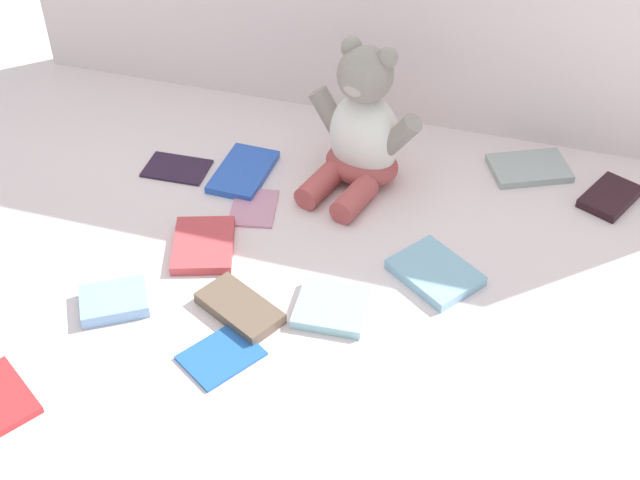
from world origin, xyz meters
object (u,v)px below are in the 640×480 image
Objects in this scene: book_case_3 at (240,308)px; book_case_9 at (254,207)px; book_case_8 at (332,307)px; book_case_4 at (221,354)px; book_case_0 at (435,273)px; book_case_7 at (529,168)px; book_case_6 at (177,167)px; book_case_10 at (203,245)px; book_case_11 at (114,301)px; book_case_1 at (243,172)px; teddy_bear at (362,133)px; book_case_5 at (610,197)px.

book_case_9 is at bearing -137.10° from book_case_3.
book_case_3 is at bearing -75.54° from book_case_8.
book_case_4 is at bearing 31.01° from book_case_3.
book_case_0 is 0.33m from book_case_9.
book_case_7 is 0.48m from book_case_8.
book_case_0 reaches higher than book_case_6.
book_case_10 is at bearing -29.16° from book_case_4.
book_case_4 is at bearing -79.70° from book_case_10.
book_case_4 is 1.00× the size of book_case_8.
book_case_3 reaches higher than book_case_8.
book_case_11 is at bearing 149.34° from book_case_0.
book_case_4 is (-0.25, -0.24, -0.00)m from book_case_0.
book_case_6 is 0.18m from book_case_9.
book_case_1 is 0.36m from book_case_11.
teddy_bear is at bearing 34.63° from book_case_10.
book_case_5 is at bearing 131.94° from book_case_8.
book_case_11 reaches higher than book_case_1.
teddy_bear is 2.04× the size of book_case_0.
book_case_4 is at bearing 44.22° from book_case_11.
book_case_6 is at bearing -114.44° from book_case_3.
book_case_5 is at bearing 97.75° from book_case_6.
book_case_1 is 1.06× the size of book_case_7.
book_case_3 is 1.30× the size of book_case_9.
book_case_3 is at bearing 156.49° from book_case_0.
book_case_0 is 0.97× the size of book_case_3.
book_case_4 is at bearing 29.49° from book_case_6.
book_case_4 and book_case_6 have the same top height.
book_case_6 reaches higher than book_case_9.
book_case_8 reaches higher than book_case_1.
teddy_bear is at bearing 100.05° from book_case_6.
book_case_0 is at bearing 148.90° from book_case_3.
book_case_7 reaches higher than book_case_4.
book_case_5 is 0.59m from book_case_9.
book_case_5 is (0.61, 0.11, 0.00)m from book_case_1.
book_case_10 is at bearing 122.14° from book_case_11.
book_case_7 is at bearing 17.58° from book_case_9.
teddy_bear is 0.33m from book_case_8.
book_case_1 is at bearing -142.38° from book_case_8.
book_case_7 is 1.08× the size of book_case_10.
book_case_11 is at bearing 18.14° from book_case_4.
book_case_4 is 0.71m from book_case_5.
book_case_1 is at bearing 137.62° from book_case_11.
book_case_3 is at bearing 70.82° from book_case_11.
book_case_3 is 1.33× the size of book_case_11.
book_case_8 is at bearing 52.35° from book_case_6.
teddy_bear is 0.43m from book_case_5.
book_case_3 is at bearing -54.32° from book_case_4.
book_case_1 is at bearing 35.43° from book_case_5.
teddy_bear is 1.81× the size of book_case_1.
book_case_0 is 1.30× the size of book_case_11.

